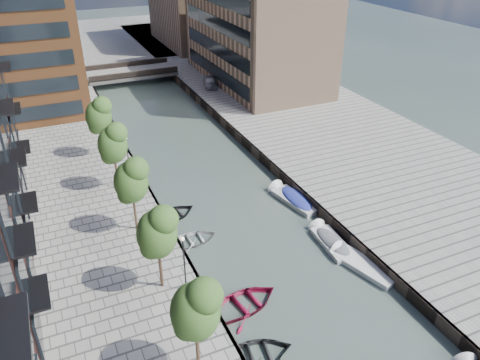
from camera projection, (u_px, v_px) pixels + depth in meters
water at (205, 173)px, 45.82m from camera, size 300.00×300.00×0.00m
quay_right at (342, 140)px, 51.28m from camera, size 20.00×140.00×1.00m
quay_wall_left at (143, 181)px, 43.40m from camera, size 0.25×140.00×1.00m
quay_wall_right at (261, 157)px, 47.75m from camera, size 0.25×140.00×1.00m
far_closure at (100, 40)px, 93.27m from camera, size 80.00×40.00×1.00m
tan_block_near at (255, 31)px, 65.09m from camera, size 12.00×25.00×14.00m
bridge at (131, 73)px, 70.57m from camera, size 13.00×6.00×1.30m
tree_2 at (195, 308)px, 22.69m from camera, size 2.50×2.50×5.95m
tree_3 at (157, 231)px, 28.26m from camera, size 2.50×2.50×5.95m
tree_4 at (131, 179)px, 33.82m from camera, size 2.50×2.50×5.95m
tree_5 at (112, 142)px, 39.39m from camera, size 2.50×2.50×5.95m
tree_6 at (98, 114)px, 44.95m from camera, size 2.50×2.50×5.95m
lamp_1 at (184, 258)px, 28.81m from camera, size 0.24×0.24×4.12m
lamp_2 at (128, 154)px, 41.53m from camera, size 0.24×0.24×4.12m
sloop_1 at (256, 358)px, 26.58m from camera, size 4.75×3.64×0.92m
sloop_2 at (244, 307)px, 30.07m from camera, size 5.43×4.31×1.01m
sloop_3 at (193, 242)px, 36.09m from camera, size 4.17×3.08×0.83m
sloop_4 at (173, 217)px, 39.08m from camera, size 4.82×3.96×0.87m
motorboat_2 at (358, 264)px, 33.65m from camera, size 3.08×5.32×1.68m
motorboat_3 at (292, 198)px, 41.24m from camera, size 2.84×5.58×1.78m
motorboat_4 at (330, 241)px, 35.90m from camera, size 1.95×4.81×1.57m
car at (210, 82)px, 65.61m from camera, size 2.67×4.49×1.43m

